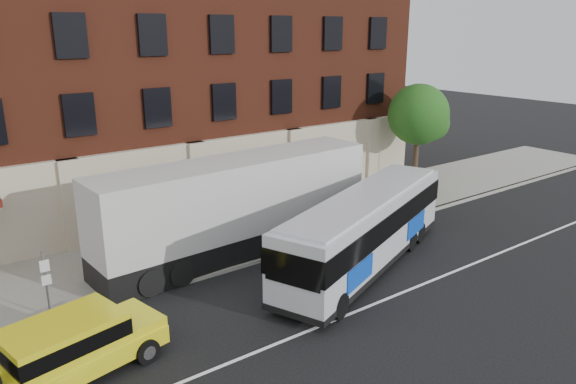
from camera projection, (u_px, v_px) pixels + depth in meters
ground at (362, 319)px, 18.44m from camera, size 120.00×120.00×0.00m
sidewalk at (227, 238)px, 25.34m from camera, size 60.00×6.00×0.15m
kerb at (263, 259)px, 23.03m from camera, size 60.00×0.25×0.15m
lane_line at (352, 313)px, 18.82m from camera, size 60.00×0.12×0.01m
building at (148, 64)px, 29.25m from camera, size 30.00×12.10×15.00m
sign_pole at (46, 282)px, 17.90m from camera, size 0.30×0.20×2.50m
street_tree at (419, 117)px, 32.17m from camera, size 3.60×3.60×6.20m
city_bus at (365, 227)px, 22.05m from camera, size 11.42×6.40×3.10m
yellow_suv at (75, 343)px, 15.13m from camera, size 4.92×2.80×1.83m
shipping_container at (238, 208)px, 23.25m from camera, size 12.76×3.30×4.21m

